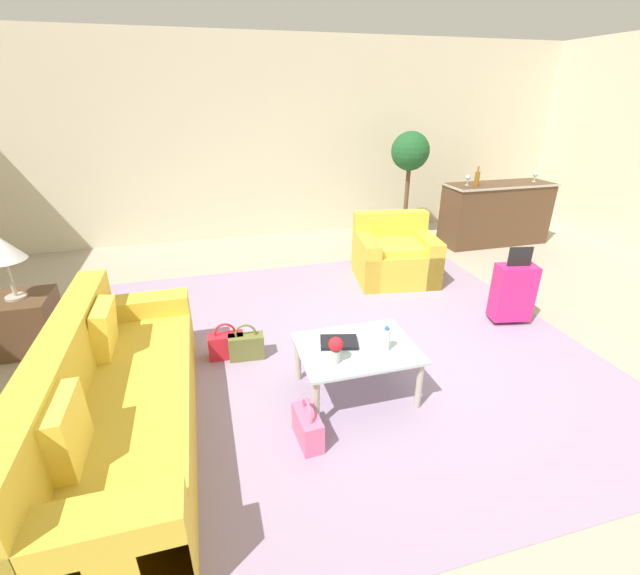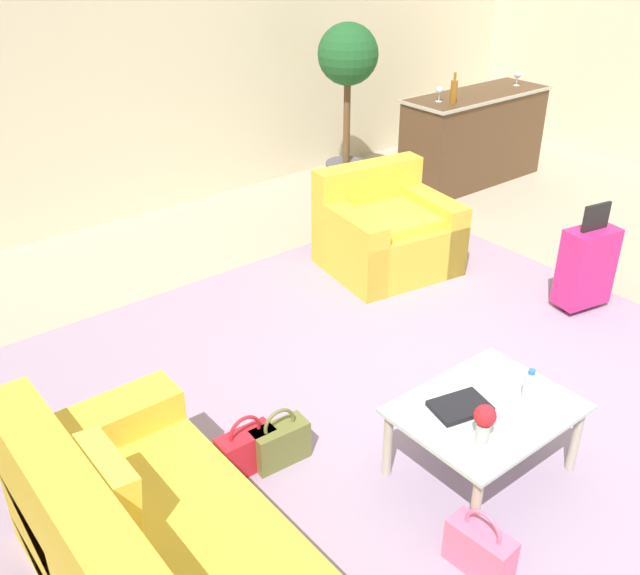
{
  "view_description": "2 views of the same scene",
  "coord_description": "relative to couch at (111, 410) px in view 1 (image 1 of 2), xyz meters",
  "views": [
    {
      "loc": [
        -1.44,
        -3.18,
        2.25
      ],
      "look_at": [
        -0.64,
        -0.29,
        0.89
      ],
      "focal_mm": 24.0,
      "sensor_mm": 36.0,
      "label": 1
    },
    {
      "loc": [
        -2.92,
        -2.26,
        2.76
      ],
      "look_at": [
        -0.94,
        0.22,
        1.03
      ],
      "focal_mm": 40.0,
      "sensor_mm": 36.0,
      "label": 2
    }
  ],
  "objects": [
    {
      "name": "handbag_olive",
      "position": [
        0.99,
        0.85,
        -0.17
      ],
      "size": [
        0.33,
        0.16,
        0.36
      ],
      "color": "olive",
      "rests_on": "ground"
    },
    {
      "name": "couch",
      "position": [
        0.0,
        0.0,
        0.0
      ],
      "size": [
        0.87,
        2.46,
        0.87
      ],
      "color": "gold",
      "rests_on": "ground"
    },
    {
      "name": "bar_console",
      "position": [
        5.29,
        3.2,
        0.2
      ],
      "size": [
        1.74,
        0.62,
        0.97
      ],
      "color": "#513823",
      "rests_on": "ground"
    },
    {
      "name": "wine_glass_left_of_centre",
      "position": [
        5.89,
        3.16,
        0.77
      ],
      "size": [
        0.08,
        0.08,
        0.15
      ],
      "color": "silver",
      "rests_on": "bar_console"
    },
    {
      "name": "table_lamp",
      "position": [
        -1.01,
        1.6,
        0.7
      ],
      "size": [
        0.37,
        0.37,
        0.6
      ],
      "color": "#ADA899",
      "rests_on": "side_table"
    },
    {
      "name": "water_bottle",
      "position": [
        1.99,
        0.0,
        0.23
      ],
      "size": [
        0.06,
        0.06,
        0.2
      ],
      "color": "silver",
      "rests_on": "coffee_table"
    },
    {
      "name": "side_table",
      "position": [
        -1.01,
        1.6,
        -0.04
      ],
      "size": [
        0.54,
        0.54,
        0.53
      ],
      "primitive_type": "cube",
      "color": "#513823",
      "rests_on": "ground"
    },
    {
      "name": "handbag_pink",
      "position": [
        1.29,
        -0.32,
        -0.17
      ],
      "size": [
        0.16,
        0.33,
        0.36
      ],
      "color": "pink",
      "rests_on": "ground"
    },
    {
      "name": "flower_vase",
      "position": [
        1.57,
        -0.05,
        0.26
      ],
      "size": [
        0.11,
        0.11,
        0.21
      ],
      "color": "#B2B7BC",
      "rests_on": "coffee_table"
    },
    {
      "name": "suitcase_magenta",
      "position": [
        3.79,
        0.8,
        0.05
      ],
      "size": [
        0.44,
        0.29,
        0.85
      ],
      "color": "#D12375",
      "rests_on": "ground"
    },
    {
      "name": "coffee_table_book",
      "position": [
        1.67,
        0.18,
        0.15
      ],
      "size": [
        0.33,
        0.27,
        0.03
      ],
      "primitive_type": "cube",
      "rotation": [
        0.0,
        0.0,
        -0.24
      ],
      "color": "black",
      "rests_on": "coffee_table"
    },
    {
      "name": "ground_plane",
      "position": [
        2.19,
        0.6,
        -0.3
      ],
      "size": [
        12.0,
        12.0,
        0.0
      ],
      "primitive_type": "plane",
      "color": "#A89E89"
    },
    {
      "name": "armchair",
      "position": [
        3.1,
        2.27,
        -0.01
      ],
      "size": [
        1.11,
        1.01,
        0.83
      ],
      "color": "gold",
      "rests_on": "ground"
    },
    {
      "name": "wall_back",
      "position": [
        2.19,
        4.66,
        1.25
      ],
      "size": [
        10.24,
        0.12,
        3.1
      ],
      "primitive_type": "cube",
      "color": "beige",
      "rests_on": "ground"
    },
    {
      "name": "potted_ficus",
      "position": [
        3.99,
        3.8,
        0.85
      ],
      "size": [
        0.6,
        0.6,
        1.73
      ],
      "color": "#514C56",
      "rests_on": "ground"
    },
    {
      "name": "wine_bottle_amber",
      "position": [
        4.77,
        3.08,
        0.78
      ],
      "size": [
        0.07,
        0.07,
        0.3
      ],
      "color": "brown",
      "rests_on": "bar_console"
    },
    {
      "name": "wine_glass_leftmost",
      "position": [
        4.7,
        3.21,
        0.77
      ],
      "size": [
        0.08,
        0.08,
        0.15
      ],
      "color": "silver",
      "rests_on": "bar_console"
    },
    {
      "name": "area_rug",
      "position": [
        1.59,
        0.8,
        -0.3
      ],
      "size": [
        5.2,
        4.4,
        0.01
      ],
      "primitive_type": "cube",
      "color": "#9984A3",
      "rests_on": "ground"
    },
    {
      "name": "coffee_table",
      "position": [
        1.79,
        0.1,
        0.08
      ],
      "size": [
        0.92,
        0.7,
        0.44
      ],
      "color": "silver",
      "rests_on": "ground"
    },
    {
      "name": "handbag_red",
      "position": [
        0.82,
        0.91,
        -0.17
      ],
      "size": [
        0.32,
        0.15,
        0.36
      ],
      "color": "red",
      "rests_on": "ground"
    }
  ]
}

